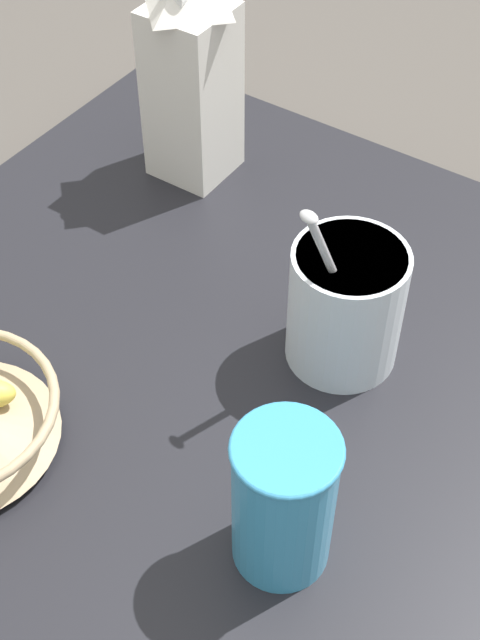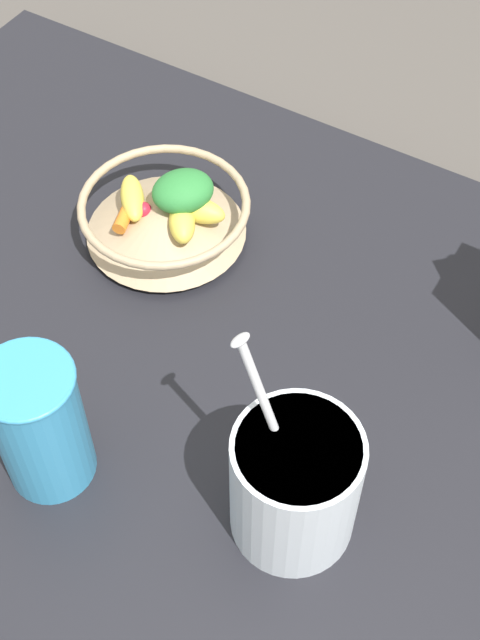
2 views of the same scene
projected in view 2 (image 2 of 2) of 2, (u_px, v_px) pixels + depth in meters
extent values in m
plane|color=#4C4742|center=(108.00, 467.00, 0.93)|extent=(6.00, 6.00, 0.00)
cube|color=black|center=(105.00, 455.00, 0.91)|extent=(1.10, 1.10, 0.05)
cylinder|color=tan|center=(167.00, 234.00, 1.06)|extent=(0.10, 0.10, 0.01)
cone|color=tan|center=(165.00, 218.00, 1.04)|extent=(0.19, 0.19, 0.04)
torus|color=tan|center=(164.00, 204.00, 1.02)|extent=(0.20, 0.20, 0.01)
ellipsoid|color=#EFD64C|center=(182.00, 223.00, 1.01)|extent=(0.07, 0.06, 0.03)
ellipsoid|color=#EFD64C|center=(182.00, 196.00, 1.03)|extent=(0.05, 0.07, 0.03)
ellipsoid|color=#EFD64C|center=(195.00, 209.00, 1.02)|extent=(0.04, 0.08, 0.03)
ellipsoid|color=#EFD64C|center=(132.00, 198.00, 1.03)|extent=(0.07, 0.07, 0.03)
cylinder|color=orange|center=(126.00, 213.00, 1.03)|extent=(0.06, 0.03, 0.02)
sphere|color=red|center=(170.00, 189.00, 1.05)|extent=(0.02, 0.02, 0.02)
sphere|color=red|center=(165.00, 213.00, 1.03)|extent=(0.02, 0.02, 0.02)
sphere|color=red|center=(144.00, 210.00, 1.03)|extent=(0.02, 0.02, 0.02)
ellipsoid|color=#2D7F38|center=(183.00, 191.00, 1.01)|extent=(0.09, 0.09, 0.04)
cylinder|color=silver|center=(295.00, 486.00, 0.78)|extent=(0.12, 0.12, 0.14)
cylinder|color=white|center=(298.00, 454.00, 0.74)|extent=(0.11, 0.11, 0.02)
cylinder|color=silver|center=(269.00, 415.00, 0.73)|extent=(0.02, 0.07, 0.15)
ellipsoid|color=silver|center=(240.00, 340.00, 0.69)|extent=(0.02, 0.02, 0.01)
cylinder|color=#3893C6|center=(40.00, 425.00, 0.81)|extent=(0.08, 0.08, 0.15)
torus|color=#3893C6|center=(24.00, 379.00, 0.75)|extent=(0.09, 0.09, 0.01)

